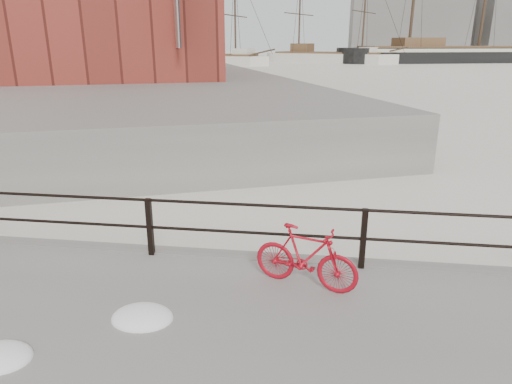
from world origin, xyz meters
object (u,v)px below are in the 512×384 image
at_px(bicycle, 306,257).
at_px(barque_black, 476,62).
at_px(workboat_far, 104,79).
at_px(schooner_left, 207,65).
at_px(workboat_near, 41,92).
at_px(schooner_mid, 328,63).

height_order(bicycle, barque_black, barque_black).
xyz_separation_m(barque_black, workboat_far, (-52.68, -49.63, 0.00)).
height_order(schooner_left, workboat_far, schooner_left).
height_order(bicycle, schooner_left, schooner_left).
bearing_deg(workboat_near, schooner_left, 40.32).
bearing_deg(workboat_far, barque_black, 45.26).
xyz_separation_m(barque_black, workboat_near, (-51.80, -62.60, 0.00)).
xyz_separation_m(bicycle, workboat_near, (-21.90, 28.15, -0.82)).
bearing_deg(schooner_mid, schooner_left, -124.96).
relative_size(barque_black, workboat_near, 5.30).
bearing_deg(schooner_mid, workboat_far, -94.53).
bearing_deg(schooner_left, barque_black, 31.80).
relative_size(barque_black, workboat_far, 5.61).
height_order(schooner_left, workboat_near, schooner_left).
distance_m(schooner_left, workboat_near, 44.66).
relative_size(bicycle, schooner_left, 0.07).
bearing_deg(barque_black, workboat_near, -146.65).
distance_m(barque_black, workboat_near, 81.25).
distance_m(schooner_left, workboat_far, 31.81).
distance_m(bicycle, barque_black, 95.55).
distance_m(barque_black, schooner_mid, 29.01).
bearing_deg(schooner_left, bicycle, -63.47).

